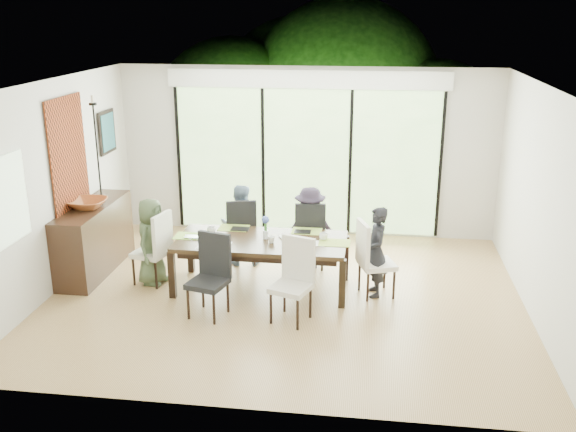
# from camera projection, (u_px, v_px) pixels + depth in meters

# --- Properties ---
(floor) EXTENTS (6.00, 5.00, 0.01)m
(floor) POSITION_uv_depth(u_px,v_px,m) (285.00, 296.00, 8.29)
(floor) COLOR olive
(floor) RESTS_ON ground
(ceiling) EXTENTS (6.00, 5.00, 0.01)m
(ceiling) POSITION_uv_depth(u_px,v_px,m) (285.00, 83.00, 7.45)
(ceiling) COLOR white
(ceiling) RESTS_ON wall_back
(wall_back) EXTENTS (6.00, 0.02, 2.70)m
(wall_back) POSITION_uv_depth(u_px,v_px,m) (307.00, 152.00, 10.24)
(wall_back) COLOR beige
(wall_back) RESTS_ON floor
(wall_front) EXTENTS (6.00, 0.02, 2.70)m
(wall_front) POSITION_uv_depth(u_px,v_px,m) (245.00, 275.00, 5.50)
(wall_front) COLOR silver
(wall_front) RESTS_ON floor
(wall_left) EXTENTS (0.02, 5.00, 2.70)m
(wall_left) POSITION_uv_depth(u_px,v_px,m) (54.00, 187.00, 8.25)
(wall_left) COLOR beige
(wall_left) RESTS_ON floor
(wall_right) EXTENTS (0.02, 5.00, 2.70)m
(wall_right) POSITION_uv_depth(u_px,v_px,m) (540.00, 205.00, 7.49)
(wall_right) COLOR beige
(wall_right) RESTS_ON floor
(glass_doors) EXTENTS (4.20, 0.02, 2.30)m
(glass_doors) POSITION_uv_depth(u_px,v_px,m) (306.00, 162.00, 10.25)
(glass_doors) COLOR #598C3F
(glass_doors) RESTS_ON wall_back
(blinds_header) EXTENTS (4.40, 0.06, 0.28)m
(blinds_header) POSITION_uv_depth(u_px,v_px,m) (307.00, 79.00, 9.84)
(blinds_header) COLOR white
(blinds_header) RESTS_ON wall_back
(mullion_a) EXTENTS (0.05, 0.04, 2.30)m
(mullion_a) POSITION_uv_depth(u_px,v_px,m) (179.00, 158.00, 10.50)
(mullion_a) COLOR black
(mullion_a) RESTS_ON wall_back
(mullion_b) EXTENTS (0.05, 0.04, 2.30)m
(mullion_b) POSITION_uv_depth(u_px,v_px,m) (263.00, 161.00, 10.33)
(mullion_b) COLOR black
(mullion_b) RESTS_ON wall_back
(mullion_c) EXTENTS (0.05, 0.04, 2.30)m
(mullion_c) POSITION_uv_depth(u_px,v_px,m) (350.00, 163.00, 10.15)
(mullion_c) COLOR black
(mullion_c) RESTS_ON wall_back
(mullion_d) EXTENTS (0.05, 0.04, 2.30)m
(mullion_d) POSITION_uv_depth(u_px,v_px,m) (440.00, 166.00, 9.97)
(mullion_d) COLOR black
(mullion_d) RESTS_ON wall_back
(side_window) EXTENTS (0.02, 0.90, 1.00)m
(side_window) POSITION_uv_depth(u_px,v_px,m) (4.00, 202.00, 7.07)
(side_window) COLOR #8CAD7F
(side_window) RESTS_ON wall_left
(deck) EXTENTS (6.00, 1.80, 0.10)m
(deck) POSITION_uv_depth(u_px,v_px,m) (311.00, 218.00, 11.51)
(deck) COLOR brown
(deck) RESTS_ON ground
(rail_top) EXTENTS (6.00, 0.08, 0.06)m
(rail_top) POSITION_uv_depth(u_px,v_px,m) (316.00, 175.00, 12.08)
(rail_top) COLOR brown
(rail_top) RESTS_ON deck
(foliage_left) EXTENTS (3.20, 3.20, 3.20)m
(foliage_left) POSITION_uv_depth(u_px,v_px,m) (232.00, 117.00, 12.97)
(foliage_left) COLOR #14380F
(foliage_left) RESTS_ON ground
(foliage_mid) EXTENTS (4.00, 4.00, 4.00)m
(foliage_mid) POSITION_uv_depth(u_px,v_px,m) (343.00, 97.00, 13.15)
(foliage_mid) COLOR #14380F
(foliage_mid) RESTS_ON ground
(foliage_right) EXTENTS (2.80, 2.80, 2.80)m
(foliage_right) POSITION_uv_depth(u_px,v_px,m) (434.00, 133.00, 12.34)
(foliage_right) COLOR #14380F
(foliage_right) RESTS_ON ground
(foliage_far) EXTENTS (3.60, 3.60, 3.60)m
(foliage_far) POSITION_uv_depth(u_px,v_px,m) (299.00, 101.00, 13.99)
(foliage_far) COLOR #14380F
(foliage_far) RESTS_ON ground
(table_top) EXTENTS (2.19, 1.01, 0.05)m
(table_top) POSITION_uv_depth(u_px,v_px,m) (261.00, 242.00, 8.30)
(table_top) COLOR black
(table_top) RESTS_ON floor
(table_apron) EXTENTS (2.01, 0.82, 0.09)m
(table_apron) POSITION_uv_depth(u_px,v_px,m) (261.00, 247.00, 8.33)
(table_apron) COLOR black
(table_apron) RESTS_ON floor
(table_leg_fl) EXTENTS (0.08, 0.08, 0.63)m
(table_leg_fl) POSITION_uv_depth(u_px,v_px,m) (172.00, 275.00, 8.14)
(table_leg_fl) COLOR black
(table_leg_fl) RESTS_ON floor
(table_leg_fr) EXTENTS (0.08, 0.08, 0.63)m
(table_leg_fr) POSITION_uv_depth(u_px,v_px,m) (342.00, 284.00, 7.87)
(table_leg_fr) COLOR black
(table_leg_fr) RESTS_ON floor
(table_leg_bl) EXTENTS (0.08, 0.08, 0.63)m
(table_leg_bl) POSITION_uv_depth(u_px,v_px,m) (191.00, 250.00, 8.95)
(table_leg_bl) COLOR black
(table_leg_bl) RESTS_ON floor
(table_leg_br) EXTENTS (0.08, 0.08, 0.63)m
(table_leg_br) POSITION_uv_depth(u_px,v_px,m) (346.00, 258.00, 8.68)
(table_leg_br) COLOR black
(table_leg_br) RESTS_ON floor
(chair_left_end) EXTENTS (0.51, 0.51, 1.01)m
(chair_left_end) POSITION_uv_depth(u_px,v_px,m) (151.00, 247.00, 8.54)
(chair_left_end) COLOR silver
(chair_left_end) RESTS_ON floor
(chair_right_end) EXTENTS (0.54, 0.54, 1.01)m
(chair_right_end) POSITION_uv_depth(u_px,v_px,m) (377.00, 258.00, 8.16)
(chair_right_end) COLOR white
(chair_right_end) RESTS_ON floor
(chair_far_left) EXTENTS (0.52, 0.52, 1.01)m
(chair_far_left) POSITION_uv_depth(u_px,v_px,m) (241.00, 230.00, 9.21)
(chair_far_left) COLOR black
(chair_far_left) RESTS_ON floor
(chair_far_right) EXTENTS (0.46, 0.46, 1.01)m
(chair_far_right) POSITION_uv_depth(u_px,v_px,m) (310.00, 233.00, 9.08)
(chair_far_right) COLOR black
(chair_far_right) RESTS_ON floor
(chair_near_left) EXTENTS (0.52, 0.52, 1.01)m
(chair_near_left) POSITION_uv_depth(u_px,v_px,m) (207.00, 277.00, 7.59)
(chair_near_left) COLOR black
(chair_near_left) RESTS_ON floor
(chair_near_right) EXTENTS (0.54, 0.54, 1.01)m
(chair_near_right) POSITION_uv_depth(u_px,v_px,m) (291.00, 282.00, 7.47)
(chair_near_right) COLOR silver
(chair_near_right) RESTS_ON floor
(person_left_end) EXTENTS (0.44, 0.60, 1.18)m
(person_left_end) POSITION_uv_depth(u_px,v_px,m) (152.00, 241.00, 8.51)
(person_left_end) COLOR #435337
(person_left_end) RESTS_ON floor
(person_right_end) EXTENTS (0.45, 0.61, 1.18)m
(person_right_end) POSITION_uv_depth(u_px,v_px,m) (376.00, 252.00, 8.14)
(person_right_end) COLOR black
(person_right_end) RESTS_ON floor
(person_far_left) EXTENTS (0.59, 0.41, 1.18)m
(person_far_left) POSITION_uv_depth(u_px,v_px,m) (240.00, 225.00, 9.16)
(person_far_left) COLOR #728AA5
(person_far_left) RESTS_ON floor
(person_far_right) EXTENTS (0.61, 0.46, 1.18)m
(person_far_right) POSITION_uv_depth(u_px,v_px,m) (310.00, 228.00, 9.04)
(person_far_right) COLOR #261E2D
(person_far_right) RESTS_ON floor
(placemat_left) EXTENTS (0.40, 0.29, 0.01)m
(placemat_left) POSITION_uv_depth(u_px,v_px,m) (190.00, 236.00, 8.41)
(placemat_left) COLOR #85AF3E
(placemat_left) RESTS_ON table_top
(placemat_right) EXTENTS (0.40, 0.29, 0.01)m
(placemat_right) POSITION_uv_depth(u_px,v_px,m) (335.00, 243.00, 8.17)
(placemat_right) COLOR #90AA3C
(placemat_right) RESTS_ON table_top
(placemat_far_l) EXTENTS (0.40, 0.29, 0.01)m
(placemat_far_l) POSITION_uv_depth(u_px,v_px,m) (234.00, 228.00, 8.73)
(placemat_far_l) COLOR olive
(placemat_far_l) RESTS_ON table_top
(placemat_far_r) EXTENTS (0.40, 0.29, 0.01)m
(placemat_far_r) POSITION_uv_depth(u_px,v_px,m) (307.00, 231.00, 8.60)
(placemat_far_r) COLOR olive
(placemat_far_r) RESTS_ON table_top
(placemat_paper) EXTENTS (0.40, 0.29, 0.01)m
(placemat_paper) POSITION_uv_depth(u_px,v_px,m) (214.00, 245.00, 8.08)
(placemat_paper) COLOR white
(placemat_paper) RESTS_ON table_top
(tablet_far_l) EXTENTS (0.24, 0.16, 0.01)m
(tablet_far_l) POSITION_uv_depth(u_px,v_px,m) (240.00, 229.00, 8.67)
(tablet_far_l) COLOR black
(tablet_far_l) RESTS_ON table_top
(tablet_far_r) EXTENTS (0.22, 0.16, 0.01)m
(tablet_far_r) POSITION_uv_depth(u_px,v_px,m) (303.00, 232.00, 8.56)
(tablet_far_r) COLOR black
(tablet_far_r) RESTS_ON table_top
(papers) EXTENTS (0.27, 0.20, 0.00)m
(papers) POSITION_uv_depth(u_px,v_px,m) (315.00, 243.00, 8.16)
(papers) COLOR white
(papers) RESTS_ON table_top
(platter_base) EXTENTS (0.24, 0.24, 0.02)m
(platter_base) POSITION_uv_depth(u_px,v_px,m) (214.00, 244.00, 8.08)
(platter_base) COLOR white
(platter_base) RESTS_ON table_top
(platter_snacks) EXTENTS (0.18, 0.18, 0.01)m
(platter_snacks) POSITION_uv_depth(u_px,v_px,m) (214.00, 243.00, 8.07)
(platter_snacks) COLOR orange
(platter_snacks) RESTS_ON table_top
(vase) EXTENTS (0.07, 0.07, 0.11)m
(vase) POSITION_uv_depth(u_px,v_px,m) (266.00, 234.00, 8.32)
(vase) COLOR silver
(vase) RESTS_ON table_top
(hyacinth_stems) EXTENTS (0.04, 0.04, 0.15)m
(hyacinth_stems) POSITION_uv_depth(u_px,v_px,m) (266.00, 226.00, 8.28)
(hyacinth_stems) COLOR #337226
(hyacinth_stems) RESTS_ON table_top
(hyacinth_blooms) EXTENTS (0.10, 0.10, 0.10)m
(hyacinth_blooms) POSITION_uv_depth(u_px,v_px,m) (265.00, 220.00, 8.26)
(hyacinth_blooms) COLOR #4D64C2
(hyacinth_blooms) RESTS_ON table_top
(laptop) EXTENTS (0.31, 0.21, 0.02)m
(laptop) POSITION_uv_depth(u_px,v_px,m) (195.00, 238.00, 8.30)
(laptop) COLOR silver
(laptop) RESTS_ON table_top
(cup_a) EXTENTS (0.16, 0.16, 0.09)m
(cup_a) POSITION_uv_depth(u_px,v_px,m) (211.00, 230.00, 8.51)
(cup_a) COLOR white
(cup_a) RESTS_ON table_top
(cup_b) EXTENTS (0.13, 0.13, 0.08)m
(cup_b) POSITION_uv_depth(u_px,v_px,m) (271.00, 240.00, 8.17)
(cup_b) COLOR white
(cup_b) RESTS_ON table_top
(cup_c) EXTENTS (0.13, 0.13, 0.09)m
(cup_c) POSITION_uv_depth(u_px,v_px,m) (324.00, 237.00, 8.27)
(cup_c) COLOR white
(cup_c) RESTS_ON table_top
(book) EXTENTS (0.23, 0.25, 0.02)m
(book) POSITION_uv_depth(u_px,v_px,m) (281.00, 238.00, 8.31)
(book) COLOR white
(book) RESTS_ON table_top
(sideboard) EXTENTS (0.48, 1.69, 0.95)m
(sideboard) POSITION_uv_depth(u_px,v_px,m) (94.00, 238.00, 8.94)
(sideboard) COLOR black
(sideboard) RESTS_ON floor
(bowl) EXTENTS (0.50, 0.50, 0.12)m
(bowl) POSITION_uv_depth(u_px,v_px,m) (88.00, 204.00, 8.68)
(bowl) COLOR brown
(bowl) RESTS_ON sideboard
(candlestick_base) EXTENTS (0.11, 0.11, 0.04)m
(candlestick_base) POSITION_uv_depth(u_px,v_px,m) (101.00, 197.00, 9.12)
(candlestick_base) COLOR black
(candlestick_base) RESTS_ON sideboard
(candlestick_shaft) EXTENTS (0.03, 0.03, 1.32)m
(candlestick_shaft) POSITION_uv_depth(u_px,v_px,m) (97.00, 151.00, 8.92)
(candlestick_shaft) COLOR black
(candlestick_shaft) RESTS_ON sideboard
(candlestick_pan) EXTENTS (0.11, 0.11, 0.03)m
(candlestick_pan) POSITION_uv_depth(u_px,v_px,m) (93.00, 104.00, 8.71)
(candlestick_pan) COLOR black
(candlestick_pan) RESTS_ON sideboard
(candle) EXTENTS (0.04, 0.04, 0.11)m
(candle) POSITION_uv_depth(u_px,v_px,m) (92.00, 99.00, 8.69)
(candle) COLOR silver
(candle) RESTS_ON sideboard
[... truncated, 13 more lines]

